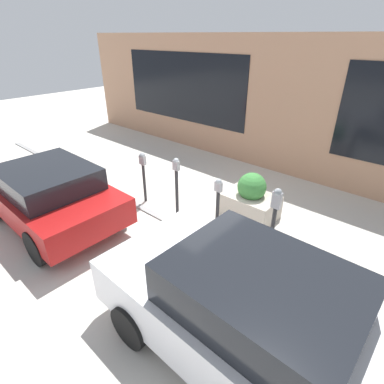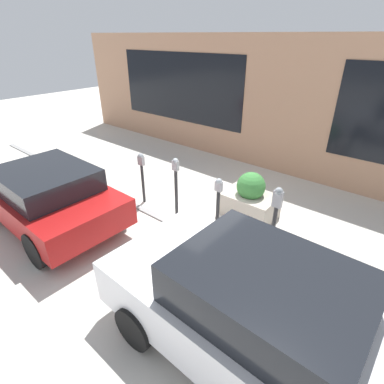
{
  "view_description": "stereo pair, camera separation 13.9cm",
  "coord_description": "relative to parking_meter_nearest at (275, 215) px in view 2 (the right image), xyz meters",
  "views": [
    {
      "loc": [
        -3.79,
        4.24,
        4.02
      ],
      "look_at": [
        0.0,
        -0.08,
        0.98
      ],
      "focal_mm": 28.0,
      "sensor_mm": 36.0,
      "label": 1
    },
    {
      "loc": [
        -3.69,
        4.33,
        4.02
      ],
      "look_at": [
        0.0,
        -0.08,
        0.98
      ],
      "focal_mm": 28.0,
      "sensor_mm": 36.0,
      "label": 2
    }
  ],
  "objects": [
    {
      "name": "parking_meter_fourth",
      "position": [
        3.69,
        -0.0,
        -0.13
      ],
      "size": [
        0.18,
        0.15,
        1.38
      ],
      "color": "#232326",
      "rests_on": "ground_plane"
    },
    {
      "name": "parking_meter_middle",
      "position": [
        2.52,
        -0.03,
        -0.11
      ],
      "size": [
        0.16,
        0.13,
        1.54
      ],
      "color": "#232326",
      "rests_on": "ground_plane"
    },
    {
      "name": "parked_car_middle",
      "position": [
        4.56,
        2.11,
        -0.28
      ],
      "size": [
        4.0,
        2.03,
        1.44
      ],
      "rotation": [
        0.0,
        0.0,
        -0.01
      ],
      "color": "maroon",
      "rests_on": "ground_plane"
    },
    {
      "name": "parking_meter_nearest",
      "position": [
        0.0,
        0.0,
        0.0
      ],
      "size": [
        0.17,
        0.15,
        1.63
      ],
      "color": "#232326",
      "rests_on": "ground_plane"
    },
    {
      "name": "parked_car_front",
      "position": [
        -0.73,
        2.03,
        -0.21
      ],
      "size": [
        4.27,
        1.97,
        1.64
      ],
      "rotation": [
        0.0,
        0.0,
        -0.02
      ],
      "color": "silver",
      "rests_on": "ground_plane"
    },
    {
      "name": "ground_plane",
      "position": [
        1.86,
        0.26,
        -1.06
      ],
      "size": [
        40.0,
        40.0,
        0.0
      ],
      "primitive_type": "plane",
      "color": "beige"
    },
    {
      "name": "planter_box",
      "position": [
        1.18,
        -1.2,
        -0.6
      ],
      "size": [
        1.28,
        0.9,
        1.15
      ],
      "color": "#B2A899",
      "rests_on": "ground_plane"
    },
    {
      "name": "building_facade",
      "position": [
        1.86,
        -4.21,
        0.98
      ],
      "size": [
        19.0,
        0.17,
        4.07
      ],
      "color": "tan",
      "rests_on": "ground_plane"
    },
    {
      "name": "curb_strip",
      "position": [
        1.86,
        0.34,
        -1.04
      ],
      "size": [
        19.0,
        0.16,
        0.04
      ],
      "color": "gray",
      "rests_on": "ground_plane"
    },
    {
      "name": "parking_meter_second",
      "position": [
        1.27,
        0.03,
        -0.17
      ],
      "size": [
        0.15,
        0.13,
        1.43
      ],
      "color": "#232326",
      "rests_on": "ground_plane"
    }
  ]
}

